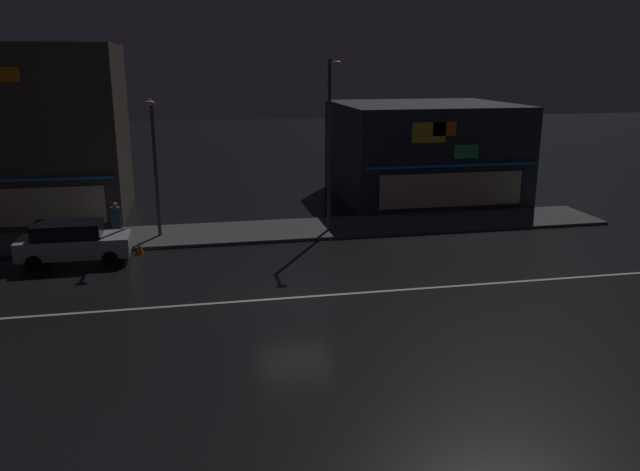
{
  "coord_description": "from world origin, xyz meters",
  "views": [
    {
      "loc": [
        -3.27,
        -20.57,
        7.89
      ],
      "look_at": [
        1.34,
        2.11,
        1.59
      ],
      "focal_mm": 36.17,
      "sensor_mm": 36.0,
      "label": 1
    }
  ],
  "objects_px": {
    "streetlamp_mid": "(330,133)",
    "streetlamp_west": "(154,155)",
    "traffic_cone": "(139,247)",
    "pedestrian_on_sidewalk": "(116,223)",
    "parked_car_near_kerb": "(73,242)"
  },
  "relations": [
    {
      "from": "streetlamp_mid",
      "to": "streetlamp_west",
      "type": "bearing_deg",
      "value": 176.35
    },
    {
      "from": "streetlamp_west",
      "to": "streetlamp_mid",
      "type": "bearing_deg",
      "value": -3.65
    },
    {
      "from": "streetlamp_mid",
      "to": "traffic_cone",
      "type": "height_order",
      "value": "streetlamp_mid"
    },
    {
      "from": "streetlamp_mid",
      "to": "pedestrian_on_sidewalk",
      "type": "xyz_separation_m",
      "value": [
        -9.64,
        0.2,
        -3.78
      ]
    },
    {
      "from": "streetlamp_west",
      "to": "parked_car_near_kerb",
      "type": "bearing_deg",
      "value": -138.69
    },
    {
      "from": "streetlamp_west",
      "to": "pedestrian_on_sidewalk",
      "type": "relative_size",
      "value": 3.6
    },
    {
      "from": "streetlamp_west",
      "to": "traffic_cone",
      "type": "relative_size",
      "value": 11.33
    },
    {
      "from": "streetlamp_west",
      "to": "pedestrian_on_sidewalk",
      "type": "height_order",
      "value": "streetlamp_west"
    },
    {
      "from": "traffic_cone",
      "to": "parked_car_near_kerb",
      "type": "bearing_deg",
      "value": -163.24
    },
    {
      "from": "streetlamp_mid",
      "to": "traffic_cone",
      "type": "bearing_deg",
      "value": -169.39
    },
    {
      "from": "parked_car_near_kerb",
      "to": "traffic_cone",
      "type": "distance_m",
      "value": 2.67
    },
    {
      "from": "parked_car_near_kerb",
      "to": "pedestrian_on_sidewalk",
      "type": "bearing_deg",
      "value": -119.3
    },
    {
      "from": "parked_car_near_kerb",
      "to": "streetlamp_mid",
      "type": "bearing_deg",
      "value": -167.98
    },
    {
      "from": "pedestrian_on_sidewalk",
      "to": "parked_car_near_kerb",
      "type": "xyz_separation_m",
      "value": [
        -1.44,
        -2.56,
        -0.06
      ]
    },
    {
      "from": "streetlamp_west",
      "to": "pedestrian_on_sidewalk",
      "type": "distance_m",
      "value": 3.47
    }
  ]
}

